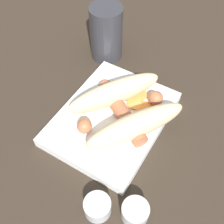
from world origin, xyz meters
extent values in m
plane|color=#33281E|center=(0.00, 0.00, 0.00)|extent=(3.00, 3.00, 0.00)
cube|color=white|center=(0.00, 0.00, 0.01)|extent=(0.25, 0.19, 0.02)
ellipsoid|color=beige|center=(-0.03, -0.01, 0.05)|extent=(0.19, 0.15, 0.05)
ellipsoid|color=beige|center=(0.01, 0.06, 0.05)|extent=(0.19, 0.15, 0.05)
cylinder|color=#B26642|center=(-0.01, 0.02, 0.04)|extent=(0.11, 0.15, 0.03)
sphere|color=#B26642|center=(0.06, -0.03, 0.04)|extent=(0.03, 0.03, 0.03)
sphere|color=#B26642|center=(-0.07, 0.06, 0.04)|extent=(0.03, 0.03, 0.03)
cylinder|color=#F99E4C|center=(-0.05, 0.02, 0.02)|extent=(0.04, 0.04, 0.00)
cylinder|color=orange|center=(-0.05, 0.05, 0.02)|extent=(0.05, 0.05, 0.00)
cylinder|color=#F99E4C|center=(-0.07, 0.02, 0.02)|extent=(0.04, 0.04, 0.00)
cylinder|color=orange|center=(-0.05, 0.05, 0.02)|extent=(0.05, 0.05, 0.00)
cylinder|color=silver|center=(0.17, 0.07, 0.02)|extent=(0.04, 0.04, 0.03)
cylinder|color=#4C662D|center=(0.17, 0.07, 0.01)|extent=(0.04, 0.04, 0.01)
cylinder|color=silver|center=(0.14, 0.13, 0.02)|extent=(0.04, 0.04, 0.03)
cylinder|color=white|center=(0.14, 0.13, 0.01)|extent=(0.04, 0.04, 0.01)
cylinder|color=#333338|center=(-0.17, -0.12, 0.07)|extent=(0.08, 0.08, 0.13)
camera|label=1|loc=(0.29, 0.17, 0.47)|focal=45.00mm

